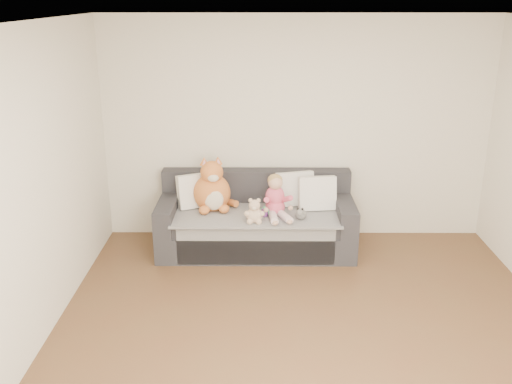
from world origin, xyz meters
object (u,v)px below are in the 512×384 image
sippy_cup (265,211)px  sofa (256,223)px  toddler (276,199)px  plush_cat (212,190)px  teddy_bear (254,213)px

sippy_cup → sofa: bearing=115.3°
toddler → plush_cat: size_ratio=0.75×
sofa → teddy_bear: (-0.02, -0.39, 0.27)m
sofa → toddler: 0.45m
plush_cat → sippy_cup: 0.65m
plush_cat → teddy_bear: (0.48, -0.40, -0.12)m
teddy_bear → sippy_cup: bearing=61.2°
sofa → teddy_bear: sofa is taller
toddler → teddy_bear: 0.33m
sippy_cup → toddler: bearing=14.0°
plush_cat → sippy_cup: plush_cat is taller
toddler → sippy_cup: (-0.12, -0.03, -0.13)m
sofa → teddy_bear: bearing=-92.2°
toddler → teddy_bear: (-0.23, -0.22, -0.08)m
plush_cat → sofa: bearing=-13.2°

